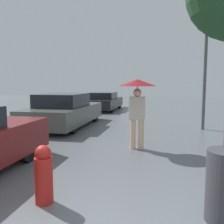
{
  "coord_description": "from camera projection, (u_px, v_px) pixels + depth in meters",
  "views": [
    {
      "loc": [
        0.48,
        -2.08,
        1.69
      ],
      "look_at": [
        -0.79,
        4.23,
        0.95
      ],
      "focal_mm": 40.0,
      "sensor_mm": 36.0,
      "label": 1
    }
  ],
  "objects": [
    {
      "name": "fire_hydrant",
      "position": [
        44.0,
        175.0,
        3.49
      ],
      "size": [
        0.25,
        0.25,
        0.84
      ],
      "color": "#B21E19",
      "rests_on": "ground_plane"
    },
    {
      "name": "parked_car_farthest",
      "position": [
        103.0,
        101.0,
        15.97
      ],
      "size": [
        1.81,
        4.35,
        1.13
      ],
      "color": "black",
      "rests_on": "ground_plane"
    },
    {
      "name": "street_lamp",
      "position": [
        205.0,
        66.0,
        8.94
      ],
      "size": [
        0.27,
        0.27,
        3.74
      ],
      "color": "#515456",
      "rests_on": "ground_plane"
    },
    {
      "name": "parked_car_middle",
      "position": [
        64.0,
        111.0,
        9.85
      ],
      "size": [
        1.88,
        4.49,
        1.29
      ],
      "color": "#4C514C",
      "rests_on": "ground_plane"
    },
    {
      "name": "pedestrian",
      "position": [
        137.0,
        95.0,
        6.3
      ],
      "size": [
        0.98,
        0.98,
        1.79
      ],
      "color": "beige",
      "rests_on": "ground_plane"
    }
  ]
}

